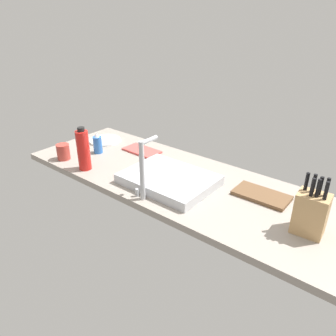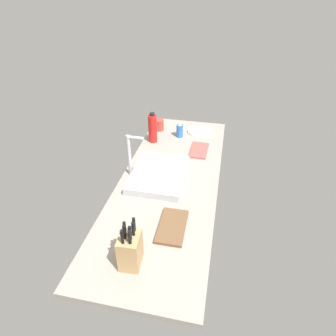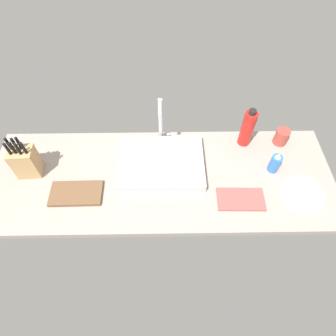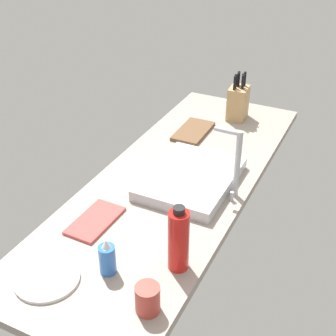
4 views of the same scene
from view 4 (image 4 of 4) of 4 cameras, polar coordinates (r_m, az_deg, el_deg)
name	(u,v)px [view 4 (image 4 of 4)]	position (r cm, az deg, el deg)	size (l,w,h in cm)	color
countertop_slab	(175,183)	(201.93, 0.87, -1.79)	(182.21, 63.97, 3.50)	gray
sink_basin	(191,179)	(197.17, 2.83, -1.30)	(45.48, 34.31, 4.87)	#B7BABF
faucet	(235,161)	(183.79, 8.18, 0.90)	(5.50, 11.47, 29.28)	#B7BABF
knife_block	(238,102)	(252.12, 8.56, 7.99)	(12.59, 10.10, 25.03)	tan
cutting_board	(193,131)	(237.95, 3.10, 4.52)	(25.99, 14.19, 1.80)	brown
soap_bottle	(107,258)	(154.93, -7.43, -10.90)	(5.57, 5.57, 13.31)	blue
water_bottle	(179,240)	(151.65, 1.30, -8.78)	(7.01, 7.01, 24.54)	red
dinner_plate	(47,278)	(159.53, -14.56, -12.90)	(21.35, 21.35, 1.20)	white
dish_towel	(95,221)	(178.94, -8.89, -6.37)	(23.43, 12.84, 1.20)	#CC4C47
coffee_mug	(148,299)	(143.28, -2.51, -15.69)	(7.61, 7.61, 9.34)	#B23D33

